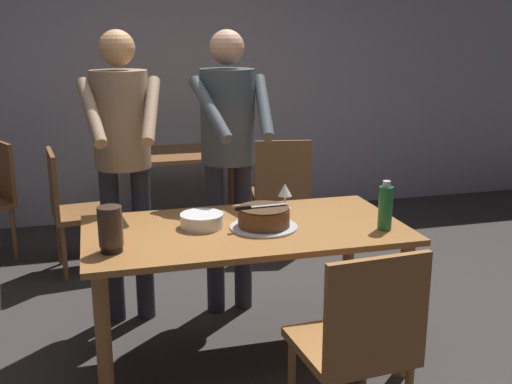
% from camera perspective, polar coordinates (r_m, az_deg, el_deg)
% --- Properties ---
extents(ground_plane, '(14.00, 14.00, 0.00)m').
position_cam_1_polar(ground_plane, '(3.41, -0.95, -15.34)').
color(ground_plane, '#383330').
extents(back_wall, '(10.00, 0.12, 2.70)m').
position_cam_1_polar(back_wall, '(5.73, -8.07, 11.02)').
color(back_wall, '#ADA8B2').
rests_on(back_wall, ground_plane).
extents(main_dining_table, '(1.61, 0.84, 0.75)m').
position_cam_1_polar(main_dining_table, '(3.14, -1.00, -5.22)').
color(main_dining_table, '#9E6633').
rests_on(main_dining_table, ground_plane).
extents(cake_on_platter, '(0.34, 0.34, 0.11)m').
position_cam_1_polar(cake_on_platter, '(3.07, 0.73, -2.47)').
color(cake_on_platter, silver).
rests_on(cake_on_platter, main_dining_table).
extents(cake_knife, '(0.27, 0.04, 0.02)m').
position_cam_1_polar(cake_knife, '(3.03, -0.55, -1.43)').
color(cake_knife, silver).
rests_on(cake_knife, cake_on_platter).
extents(plate_stack, '(0.22, 0.22, 0.07)m').
position_cam_1_polar(plate_stack, '(3.11, -5.05, -2.65)').
color(plate_stack, white).
rests_on(plate_stack, main_dining_table).
extents(wine_glass_near, '(0.08, 0.08, 0.14)m').
position_cam_1_polar(wine_glass_near, '(3.40, 2.71, 0.12)').
color(wine_glass_near, silver).
rests_on(wine_glass_near, main_dining_table).
extents(water_bottle, '(0.07, 0.07, 0.25)m').
position_cam_1_polar(water_bottle, '(3.10, 11.93, -1.40)').
color(water_bottle, '#1E6B38').
rests_on(water_bottle, main_dining_table).
extents(hurricane_lamp, '(0.11, 0.11, 0.21)m').
position_cam_1_polar(hurricane_lamp, '(2.81, -13.37, -3.36)').
color(hurricane_lamp, black).
rests_on(hurricane_lamp, main_dining_table).
extents(person_cutting_cake, '(0.47, 0.56, 1.72)m').
position_cam_1_polar(person_cutting_cake, '(3.64, -2.58, 4.68)').
color(person_cutting_cake, '#2D2D38').
rests_on(person_cutting_cake, ground_plane).
extents(person_standing_beside, '(0.47, 0.55, 1.72)m').
position_cam_1_polar(person_standing_beside, '(3.59, -12.31, 4.21)').
color(person_standing_beside, '#2D2D38').
rests_on(person_standing_beside, ground_plane).
extents(chair_near_side, '(0.47, 0.47, 0.90)m').
position_cam_1_polar(chair_near_side, '(2.60, 9.53, -13.50)').
color(chair_near_side, '#9E6633').
rests_on(chair_near_side, ground_plane).
extents(background_table, '(1.00, 0.70, 0.74)m').
position_cam_1_polar(background_table, '(5.16, -6.18, 2.00)').
color(background_table, brown).
rests_on(background_table, ground_plane).
extents(background_chair_0, '(0.49, 0.49, 0.90)m').
position_cam_1_polar(background_chair_0, '(4.59, -16.57, -1.28)').
color(background_chair_0, brown).
rests_on(background_chair_0, ground_plane).
extents(background_chair_2, '(0.51, 0.51, 0.90)m').
position_cam_1_polar(background_chair_2, '(4.90, 2.29, 0.36)').
color(background_chair_2, brown).
rests_on(background_chair_2, ground_plane).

